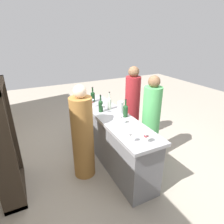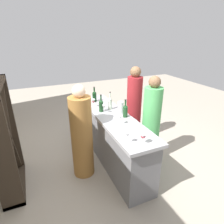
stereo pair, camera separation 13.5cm
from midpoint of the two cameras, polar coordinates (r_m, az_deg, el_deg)
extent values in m
plane|color=#9E9384|center=(3.69, -1.08, -13.88)|extent=(12.00, 12.00, 0.00)
cube|color=slate|center=(3.45, -1.13, -8.15)|extent=(2.21, 0.47, 0.86)
cube|color=#99999E|center=(3.24, -1.19, -1.23)|extent=(2.29, 0.55, 0.05)
cube|color=#33281E|center=(2.65, -31.30, -12.31)|extent=(0.06, 0.28, 1.65)
cube|color=#33281E|center=(3.41, -30.58, -4.43)|extent=(0.06, 0.28, 1.65)
cube|color=#33281E|center=(3.46, -28.12, -19.35)|extent=(0.93, 0.28, 0.06)
cube|color=#33281E|center=(3.03, -30.89, -7.87)|extent=(0.84, 0.20, 1.55)
cube|color=#33281E|center=(3.03, -30.89, -7.87)|extent=(0.84, 0.20, 1.55)
cylinder|color=#193D1E|center=(3.12, 2.83, 0.12)|extent=(0.08, 0.08, 0.18)
cone|color=#193D1E|center=(3.08, 2.86, 1.96)|extent=(0.08, 0.08, 0.03)
cylinder|color=#193D1E|center=(3.07, 2.88, 2.93)|extent=(0.03, 0.03, 0.08)
cylinder|color=black|center=(3.05, 2.90, 3.71)|extent=(0.03, 0.03, 0.01)
cylinder|color=#193D1E|center=(3.33, -4.58, 1.59)|extent=(0.08, 0.08, 0.19)
cone|color=#193D1E|center=(3.29, -4.64, 3.38)|extent=(0.08, 0.08, 0.04)
cylinder|color=#193D1E|center=(3.28, -4.67, 4.32)|extent=(0.03, 0.03, 0.08)
cylinder|color=black|center=(3.26, -4.69, 5.07)|extent=(0.03, 0.03, 0.01)
cylinder|color=#B7C6B2|center=(3.43, -1.90, 2.39)|extent=(0.07, 0.07, 0.20)
cone|color=#B7C6B2|center=(3.39, -1.92, 4.24)|extent=(0.07, 0.07, 0.04)
cylinder|color=#B7C6B2|center=(3.38, -1.94, 5.20)|extent=(0.02, 0.02, 0.08)
cylinder|color=black|center=(3.36, -1.95, 5.96)|extent=(0.03, 0.03, 0.01)
cylinder|color=black|center=(3.85, -6.78, 4.42)|extent=(0.08, 0.08, 0.18)
cone|color=black|center=(3.82, -6.86, 5.94)|extent=(0.08, 0.08, 0.03)
cylinder|color=black|center=(3.81, -6.90, 6.72)|extent=(0.03, 0.03, 0.07)
cylinder|color=black|center=(3.79, -6.93, 7.36)|extent=(0.03, 0.03, 0.01)
cylinder|color=white|center=(2.46, 8.53, -9.11)|extent=(0.06, 0.06, 0.00)
cylinder|color=white|center=(2.45, 8.58, -8.43)|extent=(0.01, 0.01, 0.06)
cone|color=white|center=(2.41, 8.67, -7.06)|extent=(0.08, 0.08, 0.07)
cone|color=maroon|center=(2.42, 8.65, -7.46)|extent=(0.06, 0.06, 0.03)
cylinder|color=white|center=(2.90, 1.40, -3.63)|extent=(0.06, 0.06, 0.00)
cylinder|color=white|center=(2.89, 1.40, -2.94)|extent=(0.01, 0.01, 0.07)
cone|color=white|center=(2.86, 1.42, -1.65)|extent=(0.07, 0.07, 0.07)
cylinder|color=white|center=(3.30, -3.63, -0.30)|extent=(0.06, 0.06, 0.00)
cylinder|color=white|center=(3.29, -3.64, 0.28)|extent=(0.01, 0.01, 0.07)
cone|color=white|center=(3.26, -3.67, 1.46)|extent=(0.06, 0.06, 0.08)
cylinder|color=white|center=(3.59, -6.94, 1.51)|extent=(0.07, 0.07, 0.00)
cylinder|color=white|center=(3.57, -6.97, 2.13)|extent=(0.01, 0.01, 0.08)
cone|color=white|center=(3.55, -7.02, 3.25)|extent=(0.07, 0.07, 0.07)
cone|color=maroon|center=(3.55, -7.01, 2.86)|extent=(0.06, 0.06, 0.02)
cylinder|color=white|center=(2.44, 3.92, -9.17)|extent=(0.06, 0.06, 0.00)
cylinder|color=white|center=(2.42, 3.95, -8.35)|extent=(0.01, 0.01, 0.08)
cone|color=white|center=(2.39, 3.99, -6.85)|extent=(0.07, 0.07, 0.07)
cylinder|color=white|center=(3.78, -8.51, 2.53)|extent=(0.06, 0.06, 0.00)
cylinder|color=white|center=(3.76, -8.54, 3.08)|extent=(0.01, 0.01, 0.07)
cone|color=white|center=(3.74, -8.61, 4.20)|extent=(0.08, 0.08, 0.08)
cylinder|color=silver|center=(3.27, 1.39, 1.41)|extent=(0.10, 0.10, 0.21)
cylinder|color=#4CA559|center=(3.43, 10.40, -3.75)|extent=(0.37, 0.37, 1.38)
sphere|color=brown|center=(3.17, 11.40, 8.98)|extent=(0.20, 0.20, 0.20)
cylinder|color=maroon|center=(4.03, 5.12, 0.79)|extent=(0.38, 0.38, 1.40)
sphere|color=brown|center=(3.81, 5.55, 11.98)|extent=(0.22, 0.22, 0.22)
cylinder|color=#9E6B33|center=(3.04, -10.05, -7.85)|extent=(0.44, 0.44, 1.35)
sphere|color=beige|center=(2.73, -11.13, 6.04)|extent=(0.20, 0.20, 0.20)
camera|label=1|loc=(0.07, -91.20, -0.51)|focal=30.35mm
camera|label=2|loc=(0.07, 88.80, 0.51)|focal=30.35mm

